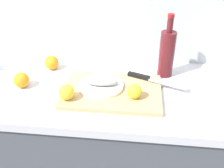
# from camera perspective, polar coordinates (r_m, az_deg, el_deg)

# --- Properties ---
(kitchen_counter) EXTENTS (2.00, 0.60, 0.90)m
(kitchen_counter) POSITION_cam_1_polar(r_m,az_deg,el_deg) (1.58, -7.38, -14.26)
(kitchen_counter) COLOR #4C5159
(kitchen_counter) RESTS_ON ground_plane
(cutting_board) EXTENTS (0.44, 0.31, 0.02)m
(cutting_board) POSITION_cam_1_polar(r_m,az_deg,el_deg) (1.23, 0.00, -1.59)
(cutting_board) COLOR tan
(cutting_board) RESTS_ON kitchen_counter
(white_plate) EXTENTS (0.20, 0.20, 0.01)m
(white_plate) POSITION_cam_1_polar(r_m,az_deg,el_deg) (1.24, -2.33, -0.37)
(white_plate) COLOR white
(white_plate) RESTS_ON cutting_board
(fish_fillet) EXTENTS (0.15, 0.07, 0.04)m
(fish_fillet) POSITION_cam_1_polar(r_m,az_deg,el_deg) (1.22, -2.36, 0.64)
(fish_fillet) COLOR #999E99
(fish_fillet) RESTS_ON white_plate
(chef_knife) EXTENTS (0.28, 0.13, 0.02)m
(chef_knife) POSITION_cam_1_polar(r_m,az_deg,el_deg) (1.30, 7.82, 1.14)
(chef_knife) COLOR silver
(chef_knife) RESTS_ON cutting_board
(lemon_0) EXTENTS (0.06, 0.06, 0.06)m
(lemon_0) POSITION_cam_1_polar(r_m,az_deg,el_deg) (1.16, 4.73, -1.52)
(lemon_0) COLOR yellow
(lemon_0) RESTS_ON cutting_board
(lemon_1) EXTENTS (0.07, 0.07, 0.07)m
(lemon_1) POSITION_cam_1_polar(r_m,az_deg,el_deg) (1.16, -9.55, -1.69)
(lemon_1) COLOR yellow
(lemon_1) RESTS_ON cutting_board
(wine_bottle) EXTENTS (0.07, 0.07, 0.31)m
(wine_bottle) POSITION_cam_1_polar(r_m,az_deg,el_deg) (1.35, 11.46, 6.45)
(wine_bottle) COLOR #59191E
(wine_bottle) RESTS_ON kitchen_counter
(orange_2) EXTENTS (0.07, 0.07, 0.07)m
(orange_2) POSITION_cam_1_polar(r_m,az_deg,el_deg) (1.33, -18.52, 0.79)
(orange_2) COLOR orange
(orange_2) RESTS_ON kitchen_counter
(orange_3) EXTENTS (0.07, 0.07, 0.07)m
(orange_3) POSITION_cam_1_polar(r_m,az_deg,el_deg) (1.45, -12.59, 4.42)
(orange_3) COLOR orange
(orange_3) RESTS_ON kitchen_counter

